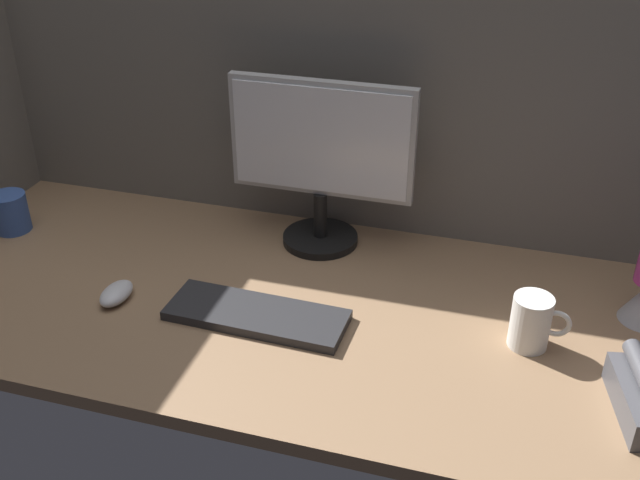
% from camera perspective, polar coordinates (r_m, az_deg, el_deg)
% --- Properties ---
extents(ground_plane, '(1.80, 0.80, 0.03)m').
position_cam_1_polar(ground_plane, '(1.60, -2.46, -4.83)').
color(ground_plane, '#8C6B4C').
extents(cubicle_wall_back, '(1.80, 0.05, 0.79)m').
position_cam_1_polar(cubicle_wall_back, '(1.75, 1.26, 13.22)').
color(cubicle_wall_back, slate).
rests_on(cubicle_wall_back, ground_plane).
extents(monitor, '(0.43, 0.18, 0.40)m').
position_cam_1_polar(monitor, '(1.69, 0.15, 6.44)').
color(monitor, black).
rests_on(monitor, ground_plane).
extents(keyboard, '(0.37, 0.14, 0.02)m').
position_cam_1_polar(keyboard, '(1.53, -4.88, -5.75)').
color(keyboard, '#262628').
rests_on(keyboard, ground_plane).
extents(mouse, '(0.06, 0.10, 0.03)m').
position_cam_1_polar(mouse, '(1.63, -15.36, -3.97)').
color(mouse, silver).
rests_on(mouse, ground_plane).
extents(mug_ceramic_white, '(0.11, 0.08, 0.11)m').
position_cam_1_polar(mug_ceramic_white, '(1.48, 15.94, -6.06)').
color(mug_ceramic_white, white).
rests_on(mug_ceramic_white, ground_plane).
extents(mug_ceramic_blue, '(0.09, 0.09, 0.10)m').
position_cam_1_polar(mug_ceramic_blue, '(1.97, -22.67, 1.97)').
color(mug_ceramic_blue, '#38569E').
rests_on(mug_ceramic_blue, ground_plane).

